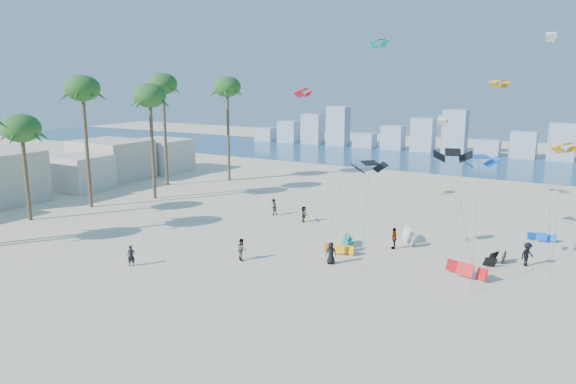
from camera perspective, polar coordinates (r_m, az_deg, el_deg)
The scene contains 10 objects.
ground at distance 38.16m, azimuth -16.59°, elevation -10.47°, with size 220.00×220.00×0.00m, color beige.
ocean at distance 100.22m, azimuth 14.98°, elevation 3.36°, with size 220.00×220.00×0.00m, color navy.
kitesurfer_near at distance 43.48m, azimuth -16.26°, elevation -6.51°, with size 0.60×0.40×1.65m, color black.
kitesurfer_mid at distance 43.29m, azimuth -4.93°, elevation -6.06°, with size 0.86×0.67×1.76m, color gray.
kitesurfers_far at distance 48.14m, azimuth 9.98°, elevation -4.34°, with size 30.48×11.76×1.89m.
grounded_kites at distance 45.82m, azimuth 14.23°, elevation -5.90°, with size 16.98×14.09×1.07m.
flying_kites at distance 46.76m, azimuth 16.45°, elevation 8.25°, with size 32.73×22.48×18.50m.
palm_row at distance 62.39m, azimuth -19.98°, elevation 8.83°, with size 9.05×44.80×14.97m.
beachfront_buildings at distance 75.61m, azimuth -22.70°, elevation 2.21°, with size 11.50×43.00×6.00m.
distant_skyline at distance 109.74m, azimuth 15.90°, elevation 5.64°, with size 85.00×3.00×8.40m.
Camera 1 is at (26.37, -23.64, 14.20)m, focal length 33.59 mm.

